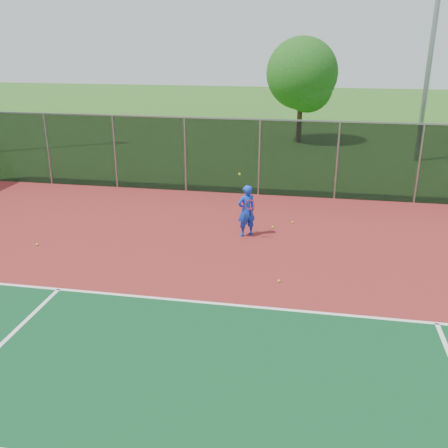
{
  "coord_description": "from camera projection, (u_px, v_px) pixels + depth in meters",
  "views": [
    {
      "loc": [
        -0.93,
        -7.22,
        5.94
      ],
      "look_at": [
        -3.14,
        5.0,
        1.3
      ],
      "focal_mm": 40.0,
      "sensor_mm": 36.0,
      "label": 1
    }
  ],
  "objects": [
    {
      "name": "tree_back_left",
      "position": [
        303.0,
        77.0,
        28.97
      ],
      "size": [
        4.15,
        4.15,
        6.1
      ],
      "color": "#341E12",
      "rests_on": "ground"
    },
    {
      "name": "practice_ball_6",
      "position": [
        279.0,
        281.0,
        12.87
      ],
      "size": [
        0.07,
        0.07,
        0.07
      ],
      "primitive_type": "sphere",
      "color": "#B9E11A",
      "rests_on": "court_apron"
    },
    {
      "name": "fence_back",
      "position": [
        337.0,
        160.0,
        19.09
      ],
      "size": [
        30.0,
        0.06,
        3.03
      ],
      "color": "black",
      "rests_on": "court_apron"
    },
    {
      "name": "tennis_player",
      "position": [
        246.0,
        211.0,
        15.66
      ],
      "size": [
        0.73,
        0.75,
        2.02
      ],
      "color": "blue",
      "rests_on": "court_apron"
    },
    {
      "name": "floodlight_n",
      "position": [
        438.0,
        3.0,
        23.16
      ],
      "size": [
        0.9,
        0.4,
        13.37
      ],
      "color": "gray",
      "rests_on": "ground"
    },
    {
      "name": "practice_ball_1",
      "position": [
        273.0,
        227.0,
        16.56
      ],
      "size": [
        0.07,
        0.07,
        0.07
      ],
      "primitive_type": "sphere",
      "color": "#B9E11A",
      "rests_on": "court_apron"
    },
    {
      "name": "ground",
      "position": [
        352.0,
        406.0,
        8.58
      ],
      "size": [
        120.0,
        120.0,
        0.0
      ],
      "primitive_type": "plane",
      "color": "#285919",
      "rests_on": "ground"
    },
    {
      "name": "court_apron",
      "position": [
        346.0,
        340.0,
        10.42
      ],
      "size": [
        30.0,
        20.0,
        0.02
      ],
      "primitive_type": "cube",
      "color": "maroon",
      "rests_on": "ground"
    },
    {
      "name": "practice_ball_0",
      "position": [
        293.0,
        222.0,
        16.98
      ],
      "size": [
        0.07,
        0.07,
        0.07
      ],
      "primitive_type": "sphere",
      "color": "#B9E11A",
      "rests_on": "court_apron"
    },
    {
      "name": "practice_ball_4",
      "position": [
        37.0,
        244.0,
        15.15
      ],
      "size": [
        0.07,
        0.07,
        0.07
      ],
      "primitive_type": "sphere",
      "color": "#B9E11A",
      "rests_on": "court_apron"
    }
  ]
}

